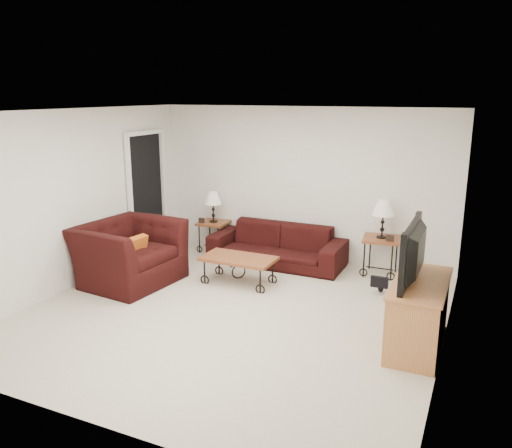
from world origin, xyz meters
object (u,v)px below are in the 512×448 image
(lamp_left, at_px, (213,207))
(lamp_right, at_px, (383,219))
(sofa, at_px, (277,245))
(armchair, at_px, (129,253))
(coffee_table, at_px, (239,270))
(television, at_px, (422,253))
(tv_stand, at_px, (418,314))
(backpack, at_px, (381,276))
(side_table_right, at_px, (380,256))
(side_table_left, at_px, (214,237))

(lamp_left, height_order, lamp_right, lamp_right)
(sofa, bearing_deg, armchair, -134.59)
(lamp_left, distance_m, lamp_right, 2.90)
(coffee_table, height_order, television, television)
(tv_stand, relative_size, backpack, 2.65)
(side_table_right, height_order, television, television)
(side_table_left, distance_m, tv_stand, 4.29)
(side_table_right, xyz_separation_m, lamp_right, (0.00, 0.00, 0.59))
(coffee_table, xyz_separation_m, armchair, (-1.47, -0.62, 0.24))
(lamp_right, height_order, armchair, lamp_right)
(sofa, xyz_separation_m, side_table_left, (-1.27, 0.18, -0.05))
(armchair, bearing_deg, side_table_left, -5.77)
(coffee_table, height_order, tv_stand, tv_stand)
(side_table_left, xyz_separation_m, lamp_right, (2.90, 0.00, 0.61))
(armchair, bearing_deg, side_table_right, -54.78)
(sofa, xyz_separation_m, side_table_right, (1.63, 0.18, -0.02))
(armchair, distance_m, backpack, 3.62)
(coffee_table, distance_m, armchair, 1.62)
(tv_stand, height_order, backpack, tv_stand)
(lamp_right, bearing_deg, sofa, -173.71)
(sofa, distance_m, lamp_left, 1.36)
(lamp_right, xyz_separation_m, television, (0.81, -2.13, 0.19))
(side_table_left, height_order, side_table_right, side_table_right)
(sofa, relative_size, lamp_left, 4.10)
(side_table_right, height_order, backpack, side_table_right)
(backpack, bearing_deg, sofa, 168.58)
(side_table_left, height_order, lamp_right, lamp_right)
(lamp_right, height_order, tv_stand, lamp_right)
(sofa, height_order, side_table_left, sofa)
(side_table_left, height_order, armchair, armchair)
(lamp_right, height_order, backpack, lamp_right)
(sofa, relative_size, television, 1.94)
(sofa, bearing_deg, television, -38.61)
(sofa, distance_m, backpack, 1.87)
(lamp_left, relative_size, tv_stand, 0.42)
(lamp_right, bearing_deg, lamp_left, 180.00)
(side_table_left, distance_m, coffee_table, 1.65)
(tv_stand, bearing_deg, television, 180.00)
(backpack, bearing_deg, television, -59.88)
(side_table_right, relative_size, coffee_table, 0.55)
(tv_stand, relative_size, television, 1.12)
(side_table_left, relative_size, tv_stand, 0.42)
(lamp_left, height_order, backpack, lamp_left)
(armchair, xyz_separation_m, backpack, (3.44, 1.13, -0.21))
(sofa, bearing_deg, coffee_table, -99.21)
(lamp_left, bearing_deg, sofa, -8.10)
(lamp_left, distance_m, coffee_table, 1.75)
(side_table_left, distance_m, lamp_right, 2.96)
(sofa, relative_size, coffee_table, 2.05)
(armchair, distance_m, television, 4.14)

